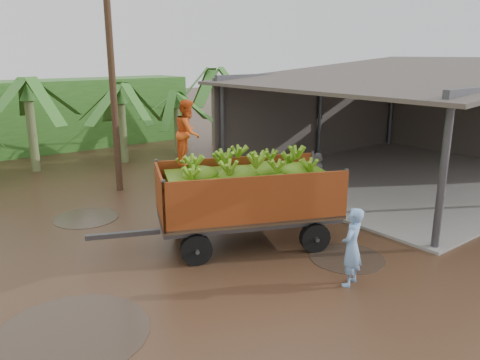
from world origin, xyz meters
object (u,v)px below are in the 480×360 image
man_blue (352,247)px  man_grey (317,180)px  utility_pole (112,75)px  banana_trailer (246,193)px

man_blue → man_grey: 5.43m
man_blue → utility_pole: utility_pole is taller
man_blue → utility_pole: bearing=-103.1°
banana_trailer → man_grey: 3.94m
man_grey → utility_pole: (-4.33, 5.89, 3.27)m
man_grey → banana_trailer: bearing=-19.3°
man_blue → utility_pole: 10.67m
banana_trailer → utility_pole: 7.43m
banana_trailer → man_blue: banana_trailer is taller
man_grey → utility_pole: utility_pole is taller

